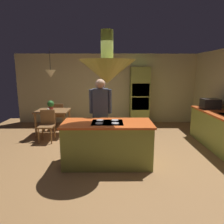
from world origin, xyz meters
name	(u,v)px	position (x,y,z in m)	size (l,w,h in m)	color
ground	(108,159)	(0.00, 0.00, 0.00)	(8.16, 8.16, 0.00)	#9E7042
wall_back	(109,89)	(0.00, 3.45, 1.27)	(6.80, 0.10, 2.55)	beige
kitchen_island	(107,143)	(0.00, -0.20, 0.46)	(1.85, 0.87, 0.92)	#939E42
counter_run_right	(222,132)	(2.84, 0.60, 0.46)	(0.73, 2.52, 0.90)	#939E42
oven_tower	(139,96)	(1.10, 3.04, 1.04)	(0.66, 0.62, 2.08)	#939E42
dining_table	(53,114)	(-1.70, 1.90, 0.65)	(0.97, 0.82, 0.76)	brown
person_at_island	(101,111)	(-0.17, 0.50, 1.02)	(0.53, 0.23, 1.76)	tan
range_hood	(107,70)	(0.00, -0.20, 1.96)	(1.10, 1.10, 1.00)	#939E42
pendant_light_over_table	(51,74)	(-1.70, 1.90, 1.86)	(0.32, 0.32, 0.82)	beige
chair_facing_island	(47,123)	(-1.70, 1.27, 0.50)	(0.40, 0.40, 0.87)	brown
chair_by_back_wall	(58,114)	(-1.70, 2.53, 0.50)	(0.40, 0.40, 0.87)	brown
potted_plant_on_table	(51,105)	(-1.74, 1.86, 0.93)	(0.20, 0.20, 0.30)	#99382D
cup_on_table	(48,110)	(-1.78, 1.69, 0.81)	(0.07, 0.07, 0.09)	white
microwave_on_counter	(210,104)	(2.84, 1.34, 1.04)	(0.46, 0.36, 0.28)	#232326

